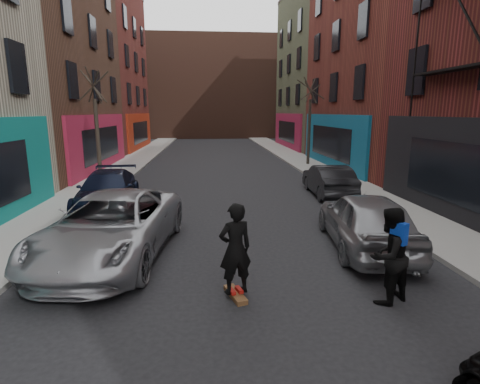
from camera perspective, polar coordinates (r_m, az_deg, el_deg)
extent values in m
cube|color=gray|center=(32.05, -14.87, 5.26)|extent=(2.50, 84.00, 0.13)
cube|color=gray|center=(32.33, 7.61, 5.62)|extent=(2.50, 84.00, 0.13)
cube|color=#47281E|center=(57.46, -4.33, 15.42)|extent=(40.00, 10.00, 14.00)
imported|color=#9C9EA5|center=(10.13, -18.94, -4.94)|extent=(3.35, 6.11, 1.62)
imported|color=black|center=(15.27, -19.53, 0.25)|extent=(2.35, 5.04, 1.42)
imported|color=gray|center=(10.74, 18.55, -4.06)|extent=(2.40, 4.85, 1.59)
imported|color=black|center=(17.08, 13.32, 1.77)|extent=(1.64, 4.27, 1.39)
cube|color=brown|center=(7.85, -0.71, -15.35)|extent=(0.45, 0.83, 0.10)
imported|color=black|center=(7.45, -0.73, -8.65)|extent=(0.78, 0.63, 1.86)
imported|color=black|center=(7.85, 21.68, -9.01)|extent=(1.16, 1.07, 1.91)
cube|color=#0B2FA3|center=(7.59, 23.07, -5.77)|extent=(0.26, 0.33, 0.42)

